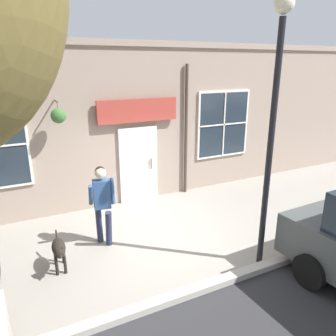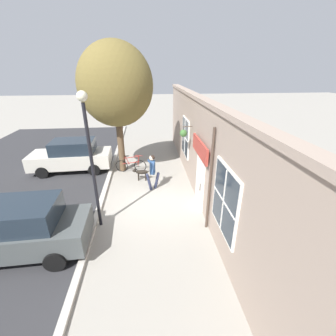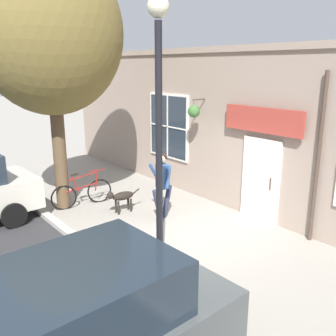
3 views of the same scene
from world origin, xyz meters
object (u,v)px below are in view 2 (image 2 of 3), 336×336
pedestrian_walking (153,169)px  parked_car_nearest_curb (72,156)px  street_lamp (89,145)px  parked_car_mid_block (16,229)px  street_tree_by_curb (117,88)px  dog_on_leash (141,172)px  leaning_bicycle (131,165)px

pedestrian_walking → parked_car_nearest_curb: 5.17m
pedestrian_walking → street_lamp: bearing=50.9°
parked_car_mid_block → street_tree_by_curb: bearing=-113.7°
pedestrian_walking → parked_car_mid_block: 5.62m
dog_on_leash → parked_car_mid_block: bearing=51.8°
pedestrian_walking → leaning_bicycle: pedestrian_walking is taller
pedestrian_walking → parked_car_nearest_curb: (4.41, -2.70, -0.17)m
parked_car_mid_block → street_lamp: street_lamp is taller
pedestrian_walking → parked_car_mid_block: parked_car_mid_block is taller
parked_car_nearest_curb → street_lamp: (-2.37, 5.21, 2.24)m
dog_on_leash → parked_car_nearest_curb: bearing=-23.7°
dog_on_leash → street_lamp: 4.66m
parked_car_nearest_curb → parked_car_mid_block: same height
pedestrian_walking → street_tree_by_curb: street_tree_by_curb is taller
dog_on_leash → street_lamp: bearing=67.5°
pedestrian_walking → street_lamp: (2.05, 2.51, 2.06)m
street_tree_by_curb → leaning_bicycle: (-0.44, 0.26, -4.08)m
pedestrian_walking → parked_car_mid_block: bearing=40.7°
parked_car_mid_block → street_lamp: size_ratio=0.92×
dog_on_leash → parked_car_mid_block: 5.97m
dog_on_leash → parked_car_mid_block: parked_car_mid_block is taller
parked_car_nearest_curb → leaning_bicycle: bearing=170.6°
dog_on_leash → parked_car_mid_block: size_ratio=0.24×
leaning_bicycle → street_lamp: bearing=79.1°
parked_car_mid_block → street_lamp: bearing=-152.6°
pedestrian_walking → dog_on_leash: bearing=-60.1°
leaning_bicycle → parked_car_nearest_curb: 3.35m
parked_car_nearest_curb → parked_car_mid_block: (-0.15, 6.36, 0.00)m
leaning_bicycle → parked_car_nearest_curb: size_ratio=0.40×
street_tree_by_curb → dog_on_leash: bearing=125.6°
parked_car_nearest_curb → street_lamp: 6.14m
leaning_bicycle → parked_car_mid_block: 6.62m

